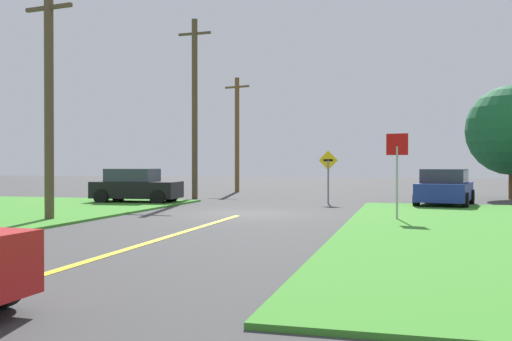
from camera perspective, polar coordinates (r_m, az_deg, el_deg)
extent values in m
plane|color=#3D3D3D|center=(20.71, -1.09, -4.41)|extent=(120.00, 120.00, 0.00)
cube|color=yellow|center=(13.25, -10.79, -7.21)|extent=(0.20, 14.00, 0.01)
cylinder|color=#9EA0A8|center=(18.38, 14.20, -1.33)|extent=(0.07, 0.07, 2.39)
cube|color=red|center=(18.38, 14.21, 2.61)|extent=(0.68, 0.17, 0.69)
cube|color=black|center=(26.68, -12.05, -1.93)|extent=(4.10, 2.18, 0.76)
cube|color=#2D3842|center=(26.74, -12.49, -0.47)|extent=(2.30, 1.82, 0.60)
cylinder|color=black|center=(27.07, -8.66, -2.52)|extent=(0.70, 0.27, 0.68)
cylinder|color=black|center=(25.34, -10.03, -2.73)|extent=(0.70, 0.27, 0.68)
cylinder|color=black|center=(28.07, -13.87, -2.42)|extent=(0.70, 0.27, 0.68)
cylinder|color=black|center=(26.41, -15.52, -2.61)|extent=(0.70, 0.27, 0.68)
cube|color=navy|center=(25.83, 18.74, -2.03)|extent=(2.77, 4.76, 0.76)
cube|color=#2D3842|center=(25.64, 18.70, -0.53)|extent=(2.17, 2.74, 0.60)
cylinder|color=black|center=(27.48, 17.08, -2.49)|extent=(0.34, 0.71, 0.68)
cylinder|color=black|center=(27.27, 21.15, -2.53)|extent=(0.34, 0.71, 0.68)
cylinder|color=black|center=(24.48, 16.05, -2.86)|extent=(0.34, 0.71, 0.68)
cylinder|color=black|center=(24.24, 20.62, -2.91)|extent=(0.34, 0.71, 0.68)
cylinder|color=brown|center=(19.08, -20.37, 6.25)|extent=(0.29, 0.29, 7.40)
cube|color=brown|center=(19.63, -20.40, 15.31)|extent=(1.80, 0.34, 0.12)
cylinder|color=brown|center=(29.61, -6.28, 6.23)|extent=(0.30, 0.30, 9.43)
cube|color=brown|center=(30.26, -6.29, 13.71)|extent=(1.80, 0.21, 0.12)
cylinder|color=brown|center=(37.10, -1.95, 3.65)|extent=(0.30, 0.30, 7.58)
cube|color=brown|center=(37.40, -1.95, 8.52)|extent=(1.78, 0.52, 0.12)
cylinder|color=slate|center=(26.11, 7.38, -1.17)|extent=(0.08, 0.08, 2.02)
cube|color=yellow|center=(26.10, 7.39, 1.05)|extent=(0.90, 0.15, 0.91)
cube|color=black|center=(26.10, 7.39, 1.05)|extent=(0.45, 0.10, 0.10)
cylinder|color=brown|center=(31.87, 24.67, -1.16)|extent=(0.34, 0.34, 1.73)
sphere|color=#1A5C30|center=(31.91, 24.69, 3.76)|extent=(4.67, 4.67, 4.67)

